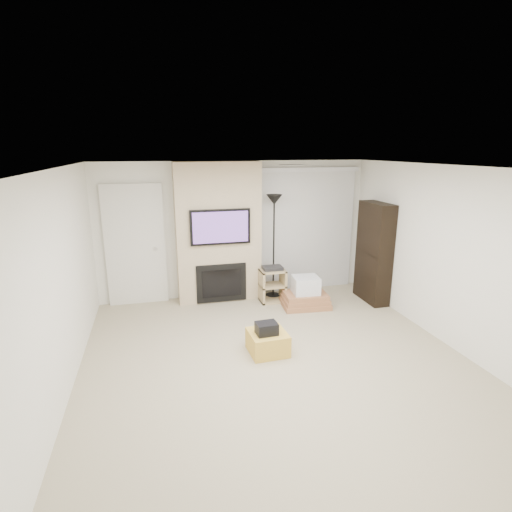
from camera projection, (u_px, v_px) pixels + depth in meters
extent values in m
cube|color=tan|center=(279.00, 365.00, 5.17)|extent=(5.00, 5.50, 0.00)
cube|color=white|center=(282.00, 168.00, 4.51)|extent=(5.00, 5.50, 0.00)
cube|color=white|center=(235.00, 230.00, 7.41)|extent=(5.00, 0.00, 2.50)
cube|color=white|center=(428.00, 415.00, 2.27)|extent=(5.00, 0.00, 2.50)
cube|color=white|center=(56.00, 291.00, 4.24)|extent=(0.00, 5.50, 2.50)
cube|color=white|center=(455.00, 259.00, 5.44)|extent=(0.00, 5.50, 2.50)
cube|color=silver|center=(292.00, 165.00, 5.36)|extent=(0.35, 0.18, 0.01)
cube|color=gold|center=(268.00, 342.00, 5.45)|extent=(0.52, 0.52, 0.30)
cube|color=black|center=(267.00, 328.00, 5.35)|extent=(0.29, 0.23, 0.16)
cube|color=tan|center=(218.00, 233.00, 7.14)|extent=(1.50, 0.40, 2.50)
cube|color=black|center=(220.00, 227.00, 6.89)|extent=(1.05, 0.06, 0.62)
cube|color=#543578|center=(221.00, 227.00, 6.85)|extent=(0.96, 0.00, 0.54)
cube|color=black|center=(221.00, 283.00, 7.17)|extent=(0.90, 0.04, 0.70)
cube|color=black|center=(222.00, 283.00, 7.15)|extent=(0.70, 0.02, 0.50)
cube|color=silver|center=(135.00, 245.00, 6.99)|extent=(1.02, 0.08, 2.14)
cube|color=beige|center=(136.00, 248.00, 7.01)|extent=(0.90, 0.05, 2.05)
cylinder|color=silver|center=(156.00, 248.00, 7.05)|extent=(0.07, 0.06, 0.07)
cube|color=silver|center=(309.00, 170.00, 7.41)|extent=(1.98, 0.10, 0.08)
cube|color=silver|center=(307.00, 232.00, 7.73)|extent=(1.90, 0.03, 2.29)
cylinder|color=black|center=(273.00, 295.00, 7.57)|extent=(0.28, 0.28, 0.03)
cylinder|color=black|center=(274.00, 249.00, 7.33)|extent=(0.03, 0.03, 1.79)
cone|color=black|center=(274.00, 200.00, 7.09)|extent=(0.28, 0.28, 0.18)
cube|color=tan|center=(261.00, 286.00, 7.22)|extent=(0.04, 0.38, 0.60)
cube|color=tan|center=(283.00, 284.00, 7.32)|extent=(0.04, 0.38, 0.60)
cube|color=tan|center=(272.00, 300.00, 7.34)|extent=(0.45, 0.38, 0.03)
cube|color=tan|center=(272.00, 285.00, 7.27)|extent=(0.45, 0.38, 0.03)
cube|color=tan|center=(272.00, 270.00, 7.19)|extent=(0.45, 0.38, 0.03)
cube|color=black|center=(272.00, 268.00, 7.18)|extent=(0.35, 0.25, 0.06)
cube|color=#A36944|center=(305.00, 304.00, 7.09)|extent=(0.86, 0.68, 0.09)
cube|color=#A36944|center=(305.00, 299.00, 7.07)|extent=(0.82, 0.64, 0.08)
cube|color=#A36944|center=(305.00, 295.00, 7.05)|extent=(0.77, 0.59, 0.08)
cube|color=silver|center=(306.00, 285.00, 7.00)|extent=(0.48, 0.43, 0.30)
cube|color=black|center=(374.00, 253.00, 7.16)|extent=(0.30, 0.80, 1.80)
cube|color=black|center=(371.00, 277.00, 7.27)|extent=(0.26, 0.72, 0.02)
cube|color=black|center=(373.00, 253.00, 7.16)|extent=(0.26, 0.72, 0.02)
cube|color=black|center=(375.00, 228.00, 7.04)|extent=(0.26, 0.72, 0.02)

